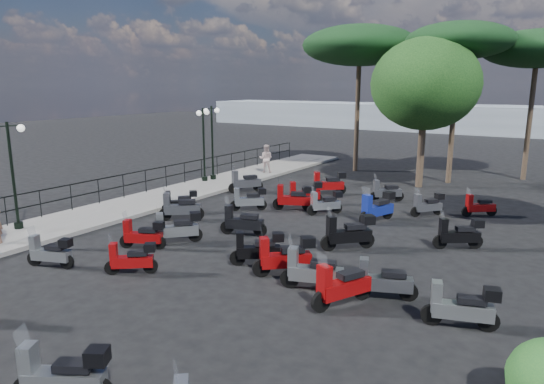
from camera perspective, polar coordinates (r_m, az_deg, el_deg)
The scene contains 38 objects.
ground at distance 17.84m, azimuth -2.28°, elevation -4.65°, with size 120.00×120.00×0.00m, color black.
sidewalk at distance 24.08m, azimuth -10.91°, elevation -0.16°, with size 3.00×30.00×0.15m, color slate.
railing at distance 24.68m, azimuth -13.50°, elevation 1.97°, with size 0.04×26.04×1.10m.
lamp_post_0 at distance 19.50m, azimuth -28.26°, elevation 2.42°, with size 0.50×1.10×3.85m.
lamp_post_1 at distance 26.36m, azimuth -8.04°, elevation 6.11°, with size 0.47×1.13×3.91m.
lamp_post_2 at distance 26.74m, azimuth -7.05°, elevation 6.33°, with size 0.32×1.18×4.00m.
pedestrian_far at distance 28.80m, azimuth -0.71°, elevation 3.95°, with size 0.81×0.63×1.67m, color beige.
scooter_0 at distance 15.69m, azimuth -24.63°, elevation -6.50°, with size 1.45×0.74×1.20m.
scooter_1 at distance 16.70m, azimuth -11.08°, elevation -4.21°, with size 1.30×1.38×1.38m.
scooter_2 at distance 20.65m, azimuth -10.72°, elevation -1.17°, with size 1.17×1.18×1.21m.
scooter_3 at distance 19.48m, azimuth -10.75°, elevation -1.87°, with size 1.48×1.20×1.43m.
scooter_4 at distance 20.66m, azimuth -2.74°, elevation -0.90°, with size 1.30×1.15×1.26m.
scooter_5 at distance 24.18m, azimuth -3.20°, elevation 1.14°, with size 1.13×1.58×1.45m.
scooter_7 at distance 14.36m, azimuth -16.19°, elevation -7.59°, with size 1.24×1.05×1.18m.
scooter_8 at distance 16.39m, azimuth -14.94°, elevation -4.92°, with size 1.44×0.87×1.24m.
scooter_9 at distance 20.13m, azimuth 6.28°, elevation -1.34°, with size 1.12×1.29×1.24m.
scooter_10 at distance 21.72m, azimuth 3.86°, elevation -0.17°, with size 1.37×1.24×1.34m.
scooter_11 at distance 9.29m, azimuth -23.38°, elevation -19.25°, with size 1.56×1.03×1.37m.
scooter_12 at distance 14.44m, azimuth -1.64°, elevation -6.74°, with size 1.42×1.12×1.32m.
scooter_13 at distance 13.68m, azimuth 1.55°, elevation -7.64°, with size 1.46×1.35×1.45m.
scooter_14 at distance 17.28m, azimuth -3.52°, elevation -3.59°, with size 1.66×0.79×1.37m.
scooter_15 at distance 20.68m, azimuth 2.56°, elevation -0.74°, with size 1.64×0.96×1.40m.
scooter_16 at distance 23.78m, azimuth 6.67°, elevation 0.98°, with size 1.50×1.31×1.45m.
scooter_18 at distance 12.80m, azimuth 4.77°, elevation -9.35°, with size 1.74×0.83×1.44m.
scooter_19 at distance 12.00m, azimuth 8.15°, elevation -10.95°, with size 0.97×1.70×1.45m.
scooter_20 at distance 15.95m, azimuth 9.00°, elevation -4.80°, with size 1.43×1.45×1.47m.
scooter_21 at distance 19.36m, azimuth 12.29°, elevation -1.85°, with size 0.91×1.78×1.48m.
scooter_22 at distance 22.86m, azimuth 13.25°, elevation 0.01°, with size 1.33×1.08×1.29m.
scooter_24 at distance 12.58m, azimuth 12.89°, elevation -10.24°, with size 1.59×0.81×1.32m.
scooter_25 at distance 11.66m, azimuth 21.39°, elevation -12.49°, with size 1.61×0.76×1.32m.
scooter_26 at distance 16.97m, azimuth 21.14°, elevation -4.66°, with size 1.44×1.06×1.31m.
scooter_27 at distance 21.44m, azimuth 23.15°, elevation -1.59°, with size 1.22×1.01×1.19m.
scooter_28 at distance 20.77m, azimuth 17.85°, elevation -1.49°, with size 1.08×1.25×1.20m.
broadleaf_tree at distance 26.20m, azimuth 17.60°, elevation 11.99°, with size 5.47×5.47×7.63m.
pine_0 at distance 27.97m, azimuth 21.17°, elevation 16.20°, with size 5.51×5.51×8.46m.
pine_1 at distance 30.69m, azimuth 28.78°, elevation 14.49°, with size 5.87×5.87×8.18m.
pine_2 at distance 30.43m, azimuth 10.28°, elevation 16.56°, with size 6.85×6.85×8.74m.
distant_hills at distance 59.88m, azimuth 23.44°, elevation 7.87°, with size 70.00×8.00×3.00m, color gray.
Camera 1 is at (9.79, -13.96, 5.25)m, focal length 32.00 mm.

